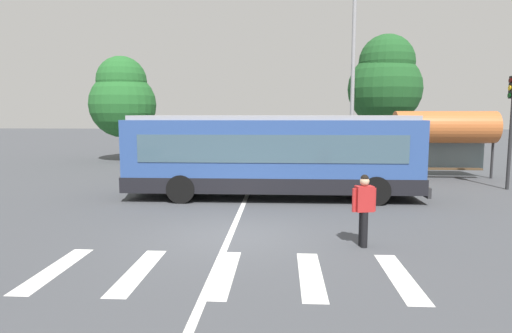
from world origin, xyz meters
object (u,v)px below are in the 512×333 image
(city_transit_bus, at_px, (272,155))
(background_tree_right, at_px, (385,81))
(parked_car_charcoal, at_px, (241,154))
(parked_car_teal, at_px, (287,154))
(parked_car_white, at_px, (194,154))
(bus_stop_shelter, at_px, (444,128))
(twin_arm_street_lamp, at_px, (353,56))
(pedestrian_crossing_street, at_px, (364,206))
(traffic_light_far_corner, at_px, (512,114))
(background_tree_left, at_px, (122,98))

(city_transit_bus, xyz_separation_m, background_tree_right, (7.13, 13.56, 3.67))
(parked_car_charcoal, xyz_separation_m, background_tree_right, (9.21, 4.04, 4.50))
(parked_car_teal, bearing_deg, parked_car_white, -177.41)
(bus_stop_shelter, bearing_deg, parked_car_charcoal, 159.00)
(parked_car_charcoal, height_order, parked_car_teal, same)
(parked_car_teal, height_order, twin_arm_street_lamp, twin_arm_street_lamp)
(pedestrian_crossing_street, distance_m, twin_arm_street_lamp, 13.91)
(pedestrian_crossing_street, relative_size, parked_car_teal, 0.37)
(parked_car_charcoal, relative_size, traffic_light_far_corner, 0.99)
(traffic_light_far_corner, relative_size, twin_arm_street_lamp, 0.47)
(twin_arm_street_lamp, distance_m, background_tree_right, 7.42)
(parked_car_charcoal, distance_m, twin_arm_street_lamp, 8.45)
(city_transit_bus, height_order, traffic_light_far_corner, traffic_light_far_corner)
(city_transit_bus, relative_size, bus_stop_shelter, 2.26)
(parked_car_white, relative_size, bus_stop_shelter, 0.95)
(city_transit_bus, distance_m, background_tree_right, 15.75)
(parked_car_white, relative_size, background_tree_right, 0.55)
(parked_car_charcoal, xyz_separation_m, background_tree_left, (-8.10, 2.96, 3.40))
(bus_stop_shelter, height_order, twin_arm_street_lamp, twin_arm_street_lamp)
(pedestrian_crossing_street, xyz_separation_m, background_tree_left, (-12.47, 18.42, 3.20))
(city_transit_bus, height_order, background_tree_left, background_tree_left)
(pedestrian_crossing_street, height_order, background_tree_right, background_tree_right)
(parked_car_teal, bearing_deg, background_tree_left, 165.85)
(city_transit_bus, distance_m, traffic_light_far_corner, 10.10)
(parked_car_charcoal, xyz_separation_m, parked_car_teal, (2.73, 0.23, 0.00))
(parked_car_charcoal, bearing_deg, pedestrian_crossing_street, -74.24)
(city_transit_bus, xyz_separation_m, traffic_light_far_corner, (9.70, 2.37, 1.53))
(traffic_light_far_corner, bearing_deg, parked_car_white, 153.91)
(city_transit_bus, height_order, parked_car_teal, city_transit_bus)
(city_transit_bus, height_order, parked_car_charcoal, city_transit_bus)
(parked_car_charcoal, relative_size, background_tree_right, 0.55)
(parked_car_white, bearing_deg, twin_arm_street_lamp, -16.46)
(parked_car_charcoal, distance_m, traffic_light_far_corner, 13.98)
(parked_car_white, bearing_deg, bus_stop_shelter, -16.75)
(bus_stop_shelter, bearing_deg, city_transit_bus, -145.81)
(parked_car_charcoal, height_order, twin_arm_street_lamp, twin_arm_street_lamp)
(parked_car_white, relative_size, parked_car_charcoal, 0.99)
(city_transit_bus, xyz_separation_m, bus_stop_shelter, (8.20, 5.57, 0.83))
(bus_stop_shelter, height_order, background_tree_left, background_tree_left)
(parked_car_white, relative_size, traffic_light_far_corner, 0.98)
(parked_car_charcoal, relative_size, parked_car_teal, 0.99)
(parked_car_teal, bearing_deg, city_transit_bus, -93.79)
(pedestrian_crossing_street, relative_size, background_tree_left, 0.25)
(parked_car_charcoal, distance_m, background_tree_left, 9.28)
(bus_stop_shelter, xyz_separation_m, twin_arm_street_lamp, (-4.24, 1.32, 3.63))
(pedestrian_crossing_street, xyz_separation_m, parked_car_charcoal, (-4.36, 15.46, -0.20))
(parked_car_charcoal, distance_m, parked_car_teal, 2.74)
(parked_car_white, distance_m, bus_stop_shelter, 13.73)
(traffic_light_far_corner, relative_size, background_tree_left, 0.67)
(background_tree_left, bearing_deg, city_transit_bus, -50.76)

